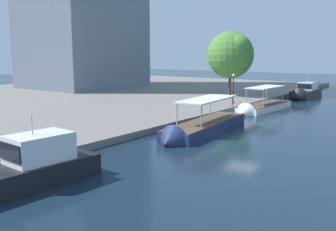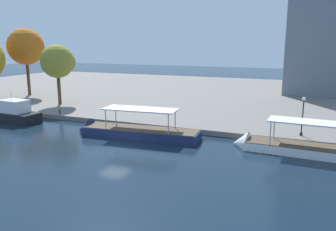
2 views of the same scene
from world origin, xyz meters
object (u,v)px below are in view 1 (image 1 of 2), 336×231
tour_boat_3 (261,108)px  motor_yacht_1 (22,173)px  tour_boat_2 (201,129)px  mooring_bollard_0 (51,144)px  lamp_post (233,86)px  motor_yacht_4 (305,94)px  tree_2 (233,54)px

tour_boat_3 → motor_yacht_1: bearing=3.6°
tour_boat_2 → mooring_bollard_0: (-12.95, 4.27, 0.52)m
tour_boat_2 → lamp_post: size_ratio=3.52×
tour_boat_2 → mooring_bollard_0: bearing=-23.3°
motor_yacht_4 → tour_boat_3: bearing=-2.0°
tour_boat_2 → mooring_bollard_0: 13.65m
tour_boat_3 → mooring_bollard_0: 28.99m
motor_yacht_1 → tree_2: (42.51, 9.04, 6.20)m
tree_2 → motor_yacht_1: bearing=-168.0°
motor_yacht_1 → tree_2: size_ratio=0.87×
lamp_post → tree_2: size_ratio=0.39×
motor_yacht_4 → tree_2: tree_2 is taller
mooring_bollard_0 → tree_2: 38.64m
tour_boat_3 → tree_2: (9.00, 8.54, 6.69)m
tour_boat_3 → tree_2: bearing=-133.8°
tour_boat_3 → tree_2: tree_2 is taller
motor_yacht_1 → tour_boat_2: motor_yacht_1 is taller
tour_boat_2 → lamp_post: 17.44m
tour_boat_3 → motor_yacht_4: size_ratio=1.26×
tour_boat_2 → motor_yacht_4: bearing=176.2°
tour_boat_3 → lamp_post: size_ratio=3.03×
tour_boat_3 → tour_boat_2: bearing=6.1°
tour_boat_2 → tour_boat_3: (15.84, 0.93, -0.06)m
tour_boat_3 → lamp_post: 4.91m
motor_yacht_1 → motor_yacht_4: (50.92, 0.25, -0.08)m
motor_yacht_1 → lamp_post: bearing=-168.5°
motor_yacht_1 → tour_boat_3: 33.52m
tour_boat_3 → motor_yacht_4: (17.41, -0.24, 0.41)m
motor_yacht_4 → tour_boat_2: bearing=-0.0°
tour_boat_3 → tree_2: 14.10m
tour_boat_2 → motor_yacht_4: (33.25, 0.69, 0.35)m
tour_boat_2 → mooring_bollard_0: size_ratio=21.11×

